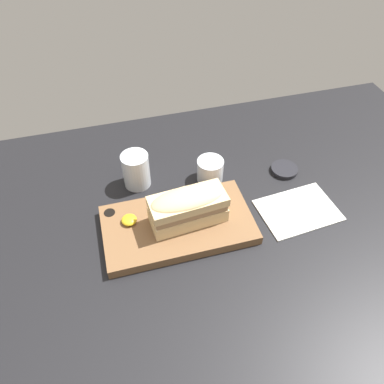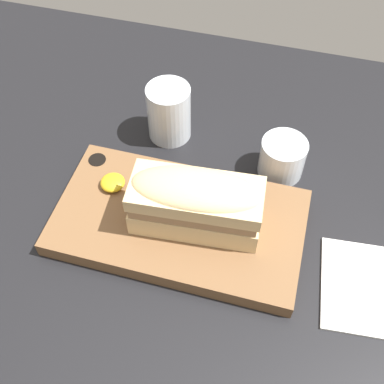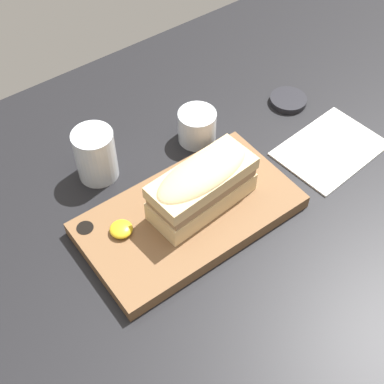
{
  "view_description": "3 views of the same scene",
  "coord_description": "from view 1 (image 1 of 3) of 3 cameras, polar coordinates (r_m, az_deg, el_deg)",
  "views": [
    {
      "loc": [
        -12.22,
        -54.53,
        77.64
      ],
      "look_at": [
        4.54,
        6.89,
        11.01
      ],
      "focal_mm": 35.0,
      "sensor_mm": 36.0,
      "label": 1
    },
    {
      "loc": [
        12.62,
        -35.03,
        64.68
      ],
      "look_at": [
        1.84,
        4.56,
        10.6
      ],
      "focal_mm": 45.0,
      "sensor_mm": 36.0,
      "label": 2
    },
    {
      "loc": [
        -33.12,
        -41.58,
        77.32
      ],
      "look_at": [
        0.05,
        3.07,
        10.27
      ],
      "focal_mm": 50.0,
      "sensor_mm": 36.0,
      "label": 3
    }
  ],
  "objects": [
    {
      "name": "water_glass",
      "position": [
        1.05,
        -8.48,
        3.05
      ],
      "size": [
        7.53,
        7.53,
        10.18
      ],
      "color": "silver",
      "rests_on": "dining_table"
    },
    {
      "name": "mustard_dollop",
      "position": [
        0.95,
        -9.56,
        -4.21
      ],
      "size": [
        3.87,
        3.87,
        1.55
      ],
      "color": "gold",
      "rests_on": "serving_board"
    },
    {
      "name": "wine_glass",
      "position": [
        1.06,
        2.77,
        3.28
      ],
      "size": [
        7.5,
        7.5,
        6.62
      ],
      "color": "silver",
      "rests_on": "dining_table"
    },
    {
      "name": "dining_table",
      "position": [
        0.95,
        -1.57,
        -7.62
      ],
      "size": [
        180.44,
        107.18,
        2.0
      ],
      "color": "black",
      "rests_on": "ground"
    },
    {
      "name": "serving_board",
      "position": [
        0.95,
        -2.41,
        -5.05
      ],
      "size": [
        37.56,
        20.65,
        2.73
      ],
      "color": "brown",
      "rests_on": "dining_table"
    },
    {
      "name": "napkin",
      "position": [
        1.04,
        15.85,
        -2.69
      ],
      "size": [
        21.41,
        16.14,
        0.4
      ],
      "rotation": [
        0.0,
        0.0,
        0.09
      ],
      "color": "white",
      "rests_on": "dining_table"
    },
    {
      "name": "condiment_dish",
      "position": [
        1.14,
        13.88,
        3.35
      ],
      "size": [
        7.79,
        7.79,
        1.28
      ],
      "color": "black",
      "rests_on": "dining_table"
    },
    {
      "name": "sandwich",
      "position": [
        0.91,
        -0.63,
        -2.15
      ],
      "size": [
        19.31,
        9.44,
        9.57
      ],
      "rotation": [
        0.0,
        0.0,
        0.08
      ],
      "color": "#DBBC84",
      "rests_on": "serving_board"
    }
  ]
}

